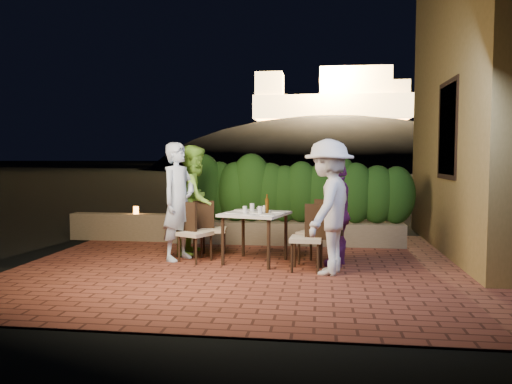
% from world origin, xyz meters
% --- Properties ---
extents(ground, '(400.00, 400.00, 0.00)m').
position_xyz_m(ground, '(0.00, 0.00, -0.02)').
color(ground, black).
rests_on(ground, ground).
extents(terrace_floor, '(7.00, 6.00, 0.15)m').
position_xyz_m(terrace_floor, '(0.00, 0.50, -0.07)').
color(terrace_floor, brown).
rests_on(terrace_floor, ground).
extents(building_wall, '(1.60, 5.00, 5.00)m').
position_xyz_m(building_wall, '(3.60, 2.00, 2.50)').
color(building_wall, '#A28340').
rests_on(building_wall, ground).
extents(window_pane, '(0.08, 1.00, 1.40)m').
position_xyz_m(window_pane, '(2.82, 1.50, 2.00)').
color(window_pane, black).
rests_on(window_pane, building_wall).
extents(window_frame, '(0.06, 1.15, 1.55)m').
position_xyz_m(window_frame, '(2.81, 1.50, 2.00)').
color(window_frame, black).
rests_on(window_frame, building_wall).
extents(planter, '(4.20, 0.55, 0.40)m').
position_xyz_m(planter, '(0.20, 2.30, 0.20)').
color(planter, '#716348').
rests_on(planter, ground).
extents(hedge, '(4.00, 0.70, 1.10)m').
position_xyz_m(hedge, '(0.20, 2.30, 0.95)').
color(hedge, '#173A0F').
rests_on(hedge, planter).
extents(parapet, '(2.20, 0.30, 0.50)m').
position_xyz_m(parapet, '(-2.80, 2.30, 0.25)').
color(parapet, '#716348').
rests_on(parapet, ground).
extents(hill, '(52.00, 40.00, 22.00)m').
position_xyz_m(hill, '(2.00, 60.00, -4.00)').
color(hill, black).
rests_on(hill, ground).
extents(fortress, '(26.00, 8.00, 8.00)m').
position_xyz_m(fortress, '(2.00, 60.00, 10.50)').
color(fortress, '#FFCC7A').
rests_on(fortress, hill).
extents(dining_table, '(1.07, 1.07, 0.75)m').
position_xyz_m(dining_table, '(-0.14, 0.59, 0.38)').
color(dining_table, white).
rests_on(dining_table, ground).
extents(plate_nw, '(0.21, 0.21, 0.01)m').
position_xyz_m(plate_nw, '(-0.48, 0.49, 0.76)').
color(plate_nw, white).
rests_on(plate_nw, dining_table).
extents(plate_sw, '(0.24, 0.24, 0.01)m').
position_xyz_m(plate_sw, '(-0.38, 0.86, 0.76)').
color(plate_sw, white).
rests_on(plate_sw, dining_table).
extents(plate_ne, '(0.21, 0.21, 0.01)m').
position_xyz_m(plate_ne, '(0.08, 0.29, 0.76)').
color(plate_ne, white).
rests_on(plate_ne, dining_table).
extents(plate_se, '(0.25, 0.25, 0.01)m').
position_xyz_m(plate_se, '(0.19, 0.72, 0.76)').
color(plate_se, white).
rests_on(plate_se, dining_table).
extents(plate_centre, '(0.20, 0.20, 0.01)m').
position_xyz_m(plate_centre, '(-0.12, 0.56, 0.76)').
color(plate_centre, white).
rests_on(plate_centre, dining_table).
extents(plate_front, '(0.20, 0.20, 0.01)m').
position_xyz_m(plate_front, '(-0.20, 0.30, 0.76)').
color(plate_front, white).
rests_on(plate_front, dining_table).
extents(glass_nw, '(0.06, 0.06, 0.11)m').
position_xyz_m(glass_nw, '(-0.28, 0.47, 0.80)').
color(glass_nw, silver).
rests_on(glass_nw, dining_table).
extents(glass_sw, '(0.07, 0.07, 0.12)m').
position_xyz_m(glass_sw, '(-0.21, 0.79, 0.81)').
color(glass_sw, silver).
rests_on(glass_sw, dining_table).
extents(glass_ne, '(0.06, 0.06, 0.11)m').
position_xyz_m(glass_ne, '(-0.05, 0.46, 0.81)').
color(glass_ne, silver).
rests_on(glass_ne, dining_table).
extents(glass_se, '(0.06, 0.06, 0.10)m').
position_xyz_m(glass_se, '(-0.01, 0.68, 0.80)').
color(glass_se, silver).
rests_on(glass_se, dining_table).
extents(beer_bottle, '(0.05, 0.05, 0.28)m').
position_xyz_m(beer_bottle, '(0.04, 0.57, 0.89)').
color(beer_bottle, '#4D2E0C').
rests_on(beer_bottle, dining_table).
extents(bowl, '(0.22, 0.22, 0.04)m').
position_xyz_m(bowl, '(-0.07, 0.92, 0.77)').
color(bowl, white).
rests_on(bowl, dining_table).
extents(chair_left_front, '(0.56, 0.56, 0.89)m').
position_xyz_m(chair_left_front, '(-1.05, 0.56, 0.45)').
color(chair_left_front, black).
rests_on(chair_left_front, ground).
extents(chair_left_back, '(0.45, 0.45, 0.88)m').
position_xyz_m(chair_left_back, '(-0.87, 1.02, 0.44)').
color(chair_left_back, black).
rests_on(chair_left_back, ground).
extents(chair_right_front, '(0.45, 0.45, 0.93)m').
position_xyz_m(chair_right_front, '(0.63, 0.16, 0.46)').
color(chair_right_front, black).
rests_on(chair_right_front, ground).
extents(chair_right_back, '(0.60, 0.60, 0.96)m').
position_xyz_m(chair_right_back, '(0.76, 0.61, 0.48)').
color(chair_right_back, black).
rests_on(chair_right_back, ground).
extents(diner_blue, '(0.66, 0.77, 1.80)m').
position_xyz_m(diner_blue, '(-1.33, 0.65, 0.90)').
color(diner_blue, silver).
rests_on(diner_blue, ground).
extents(diner_green, '(0.68, 0.87, 1.76)m').
position_xyz_m(diner_green, '(-1.20, 1.18, 0.88)').
color(diner_green, '#8BD743').
rests_on(diner_green, ground).
extents(diner_white, '(0.99, 1.32, 1.81)m').
position_xyz_m(diner_white, '(0.93, 0.03, 0.91)').
color(diner_white, silver).
rests_on(diner_white, ground).
extents(diner_purple, '(0.57, 0.94, 1.50)m').
position_xyz_m(diner_purple, '(1.08, 0.57, 0.75)').
color(diner_purple, '#6B2366').
rests_on(diner_purple, ground).
extents(parapet_lamp, '(0.10, 0.10, 0.14)m').
position_xyz_m(parapet_lamp, '(-2.64, 2.30, 0.57)').
color(parapet_lamp, orange).
rests_on(parapet_lamp, parapet).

